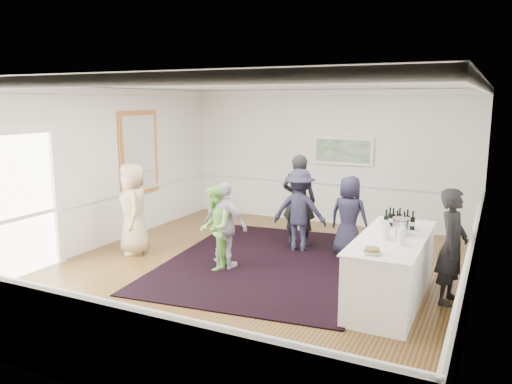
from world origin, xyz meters
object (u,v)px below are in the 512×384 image
at_px(guest_navy, 349,216).
at_px(nut_bowl, 372,251).
at_px(bartender, 452,246).
at_px(guest_green, 215,228).
at_px(serving_table, 391,269).
at_px(ice_bucket, 401,227).
at_px(guest_dark_b, 299,201).
at_px(guest_dark_a, 300,210).
at_px(guest_lilac, 225,226).
at_px(guest_tan, 133,209).

height_order(guest_navy, nut_bowl, guest_navy).
xyz_separation_m(bartender, guest_green, (-3.88, -0.22, -0.11)).
distance_m(serving_table, ice_bucket, 0.64).
bearing_deg(guest_dark_b, guest_dark_a, 107.17).
bearing_deg(nut_bowl, guest_green, 159.76).
xyz_separation_m(guest_green, guest_navy, (1.91, 1.76, 0.03)).
bearing_deg(ice_bucket, guest_green, -179.46).
relative_size(guest_lilac, ice_bucket, 5.95).
distance_m(ice_bucket, nut_bowl, 1.15).
xyz_separation_m(guest_tan, guest_dark_a, (2.83, 1.57, -0.07)).
xyz_separation_m(bartender, guest_dark_b, (-3.08, 1.76, 0.09)).
xyz_separation_m(ice_bucket, nut_bowl, (-0.16, -1.14, -0.08)).
xyz_separation_m(guest_tan, nut_bowl, (4.89, -1.19, 0.15)).
xyz_separation_m(guest_tan, guest_navy, (3.79, 1.68, -0.11)).
bearing_deg(guest_lilac, nut_bowl, 165.29).
xyz_separation_m(serving_table, guest_navy, (-1.18, 1.90, 0.27)).
relative_size(guest_dark_a, ice_bucket, 6.31).
height_order(serving_table, guest_green, guest_green).
bearing_deg(guest_green, guest_tan, -116.02).
xyz_separation_m(guest_dark_b, guest_navy, (1.11, -0.21, -0.17)).
bearing_deg(guest_navy, guest_green, 49.94).
distance_m(guest_lilac, guest_dark_a, 1.75).
relative_size(serving_table, nut_bowl, 10.33).
bearing_deg(bartender, guest_lilac, 102.79).
height_order(guest_tan, guest_green, guest_tan).
xyz_separation_m(guest_green, ice_bucket, (3.17, 0.03, 0.37)).
height_order(bartender, ice_bucket, bartender).
distance_m(guest_dark_a, nut_bowl, 3.45).
bearing_deg(guest_dark_a, nut_bowl, 118.43).
xyz_separation_m(guest_tan, guest_green, (1.88, -0.08, -0.14)).
bearing_deg(guest_lilac, bartender, -169.99).
relative_size(serving_table, guest_dark_a, 1.51).
bearing_deg(guest_tan, guest_navy, 68.86).
distance_m(guest_lilac, nut_bowl, 3.11).
bearing_deg(guest_dark_a, ice_bucket, 135.56).
bearing_deg(nut_bowl, guest_navy, 110.99).
distance_m(guest_dark_a, guest_navy, 0.97).
relative_size(guest_lilac, guest_dark_a, 0.94).
distance_m(guest_lilac, guest_dark_b, 2.00).
xyz_separation_m(guest_lilac, guest_dark_b, (0.65, 1.88, 0.17)).
height_order(serving_table, guest_lilac, guest_lilac).
bearing_deg(guest_dark_a, guest_green, 51.73).
bearing_deg(guest_green, serving_table, 63.93).
bearing_deg(guest_navy, guest_lilac, 50.75).
height_order(bartender, guest_navy, bartender).
bearing_deg(guest_navy, guest_tan, 31.14).
height_order(guest_tan, guest_lilac, guest_tan).
relative_size(guest_tan, ice_bucket, 6.83).
bearing_deg(nut_bowl, ice_bucket, 82.12).
xyz_separation_m(bartender, guest_tan, (-5.76, -0.14, 0.03)).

